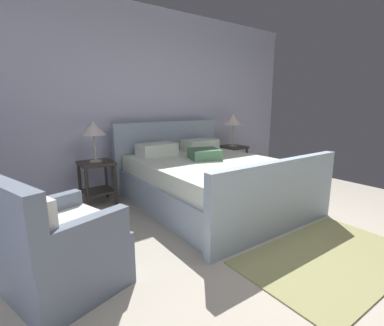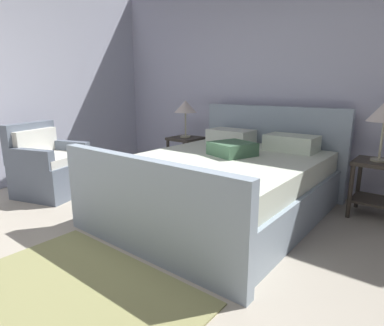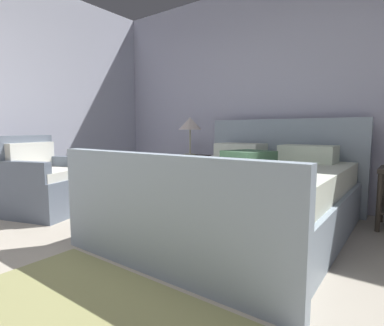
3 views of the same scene
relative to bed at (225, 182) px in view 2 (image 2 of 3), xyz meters
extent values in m
cube|color=#B0A695|center=(-0.02, -1.90, -0.35)|extent=(5.59, 6.38, 0.02)
cube|color=silver|center=(-0.02, 1.35, 1.10)|extent=(5.71, 0.12, 2.88)
cube|color=#95A6B5|center=(0.00, -0.04, -0.14)|extent=(1.80, 2.16, 0.40)
cube|color=#95A6B5|center=(0.00, 1.09, 0.21)|extent=(1.92, 0.11, 1.10)
cube|color=#95A6B5|center=(0.00, -1.17, 0.06)|extent=(1.92, 0.11, 0.81)
cube|color=silver|center=(0.00, -0.04, 0.17)|extent=(1.72, 2.10, 0.22)
cube|color=silver|center=(-0.40, 0.76, 0.37)|extent=(0.56, 0.36, 0.18)
cube|color=silver|center=(0.41, 0.75, 0.37)|extent=(0.56, 0.36, 0.18)
cube|color=#477050|center=(0.01, 0.12, 0.35)|extent=(0.51, 0.51, 0.14)
cube|color=#383128|center=(1.28, 0.88, 0.24)|extent=(0.44, 0.44, 0.04)
cube|color=#383128|center=(1.28, 0.88, -0.16)|extent=(0.40, 0.40, 0.02)
cylinder|color=#383128|center=(1.09, 0.69, -0.06)|extent=(0.04, 0.04, 0.56)
cylinder|color=#383128|center=(1.09, 1.07, -0.06)|extent=(0.04, 0.04, 0.56)
cylinder|color=#B7B293|center=(1.28, 0.88, 0.27)|extent=(0.16, 0.16, 0.02)
cylinder|color=#B7B293|center=(1.28, 0.88, 0.47)|extent=(0.02, 0.02, 0.38)
cube|color=#383128|center=(-1.28, 0.89, 0.24)|extent=(0.44, 0.44, 0.04)
cube|color=#383128|center=(-1.28, 0.89, -0.16)|extent=(0.40, 0.40, 0.02)
cylinder|color=#383128|center=(-1.47, 0.70, -0.06)|extent=(0.04, 0.04, 0.56)
cylinder|color=#383128|center=(-1.09, 0.70, -0.06)|extent=(0.04, 0.04, 0.56)
cylinder|color=#383128|center=(-1.47, 1.08, -0.06)|extent=(0.04, 0.04, 0.56)
cylinder|color=#383128|center=(-1.09, 1.08, -0.06)|extent=(0.04, 0.04, 0.56)
cylinder|color=#B7B293|center=(-1.28, 0.89, 0.27)|extent=(0.16, 0.16, 0.02)
cylinder|color=#B7B293|center=(-1.28, 0.89, 0.45)|extent=(0.02, 0.02, 0.35)
cone|color=silver|center=(-1.28, 0.89, 0.71)|extent=(0.33, 0.33, 0.18)
cube|color=slate|center=(-2.03, -0.83, -0.13)|extent=(0.90, 0.90, 0.42)
cube|color=silver|center=(-2.03, -0.83, 0.13)|extent=(0.83, 0.83, 0.10)
cube|color=slate|center=(-2.33, -0.93, 0.32)|extent=(0.33, 0.72, 0.48)
cube|color=silver|center=(-2.24, -0.90, 0.29)|extent=(0.28, 0.61, 0.36)
cube|color=slate|center=(-1.94, -1.13, 0.19)|extent=(0.65, 0.29, 0.22)
cube|color=slate|center=(-2.13, -0.54, 0.19)|extent=(0.65, 0.29, 0.22)
cube|color=#908F59|center=(0.00, -1.77, -0.34)|extent=(1.69, 1.00, 0.01)
camera|label=1|loc=(-2.35, -2.91, 1.03)|focal=25.90mm
camera|label=2|loc=(1.75, -2.77, 0.98)|focal=29.79mm
camera|label=3|loc=(1.31, -2.59, 0.62)|focal=28.17mm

